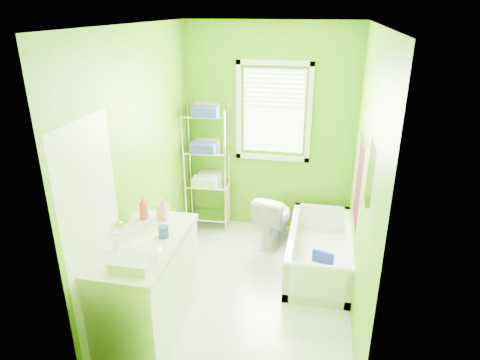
% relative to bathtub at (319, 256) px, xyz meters
% --- Properties ---
extents(ground, '(2.90, 2.90, 0.00)m').
position_rel_bathtub_xyz_m(ground, '(-0.71, -0.54, -0.15)').
color(ground, silver).
rests_on(ground, ground).
extents(room_envelope, '(2.14, 2.94, 2.62)m').
position_rel_bathtub_xyz_m(room_envelope, '(-0.71, -0.54, 1.40)').
color(room_envelope, '#549407').
rests_on(room_envelope, ground).
extents(window, '(0.92, 0.05, 1.22)m').
position_rel_bathtub_xyz_m(window, '(-0.66, 0.89, 1.47)').
color(window, white).
rests_on(window, ground).
extents(door, '(0.09, 0.80, 2.00)m').
position_rel_bathtub_xyz_m(door, '(-1.75, -1.54, 0.85)').
color(door, white).
rests_on(door, ground).
extents(right_wall_decor, '(0.04, 1.48, 1.17)m').
position_rel_bathtub_xyz_m(right_wall_decor, '(0.32, -0.56, 1.17)').
color(right_wall_decor, '#45081E').
rests_on(right_wall_decor, ground).
extents(bathtub, '(0.67, 1.44, 0.47)m').
position_rel_bathtub_xyz_m(bathtub, '(0.00, 0.00, 0.00)').
color(bathtub, white).
rests_on(bathtub, ground).
extents(toilet, '(0.51, 0.72, 0.67)m').
position_rel_bathtub_xyz_m(toilet, '(-0.57, 0.47, 0.18)').
color(toilet, white).
rests_on(toilet, ground).
extents(vanity, '(0.61, 1.19, 1.12)m').
position_rel_bathtub_xyz_m(vanity, '(-1.47, -1.27, 0.33)').
color(vanity, white).
rests_on(vanity, ground).
extents(wire_shelf_unit, '(0.57, 0.46, 1.64)m').
position_rel_bathtub_xyz_m(wire_shelf_unit, '(-1.46, 0.73, 0.85)').
color(wire_shelf_unit, silver).
rests_on(wire_shelf_unit, ground).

